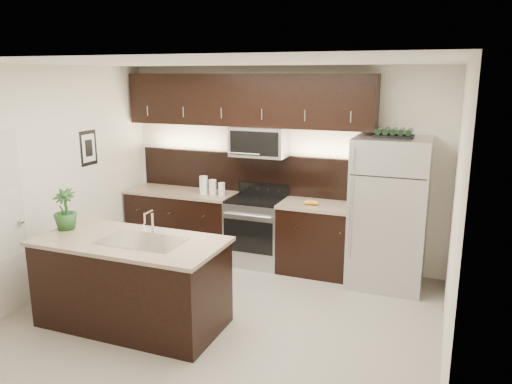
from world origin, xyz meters
The scene contains 12 objects.
ground centered at (0.00, 0.00, 0.00)m, with size 4.50×4.50×0.00m, color gray.
room_walls centered at (-0.11, -0.04, 1.70)m, with size 4.52×4.02×2.71m.
counter_run centered at (-0.46, 1.69, 0.47)m, with size 3.51×0.65×0.94m.
upper_fixtures centered at (-0.43, 1.84, 2.14)m, with size 3.49×0.40×1.66m.
island centered at (-0.83, -0.42, 0.47)m, with size 1.96×0.96×0.94m.
sink_faucet centered at (-0.68, -0.41, 0.96)m, with size 0.84×0.50×0.28m.
refrigerator centered at (1.53, 1.63, 0.93)m, with size 0.90×0.81×1.86m, color #B2B2B7.
wine_rack centered at (1.53, 1.63, 1.91)m, with size 0.46×0.28×0.11m.
plant centered at (-1.67, -0.38, 1.16)m, with size 0.25×0.25×0.45m, color #224E1F.
canisters centered at (-0.93, 1.64, 1.05)m, with size 0.38×0.12×0.26m.
french_press centered at (1.07, 1.64, 1.06)m, with size 0.11×0.11×0.32m.
bananas centered at (0.49, 1.61, 0.97)m, with size 0.20×0.15×0.06m, color gold.
Camera 1 is at (2.15, -4.47, 2.59)m, focal length 35.00 mm.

